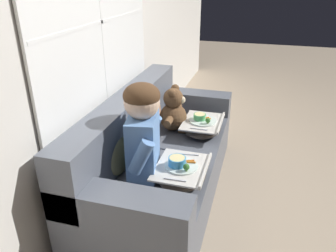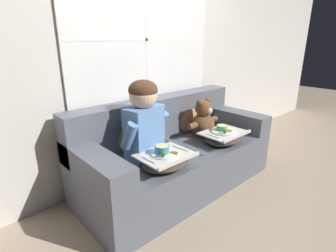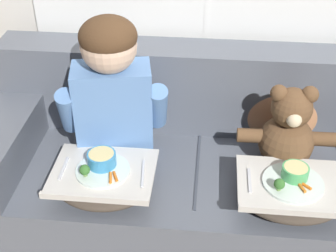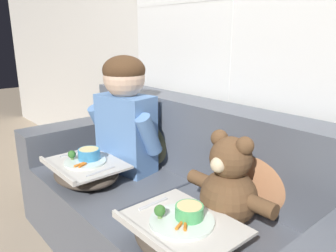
# 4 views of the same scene
# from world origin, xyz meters

# --- Properties ---
(ground_plane) EXTENTS (14.00, 14.00, 0.00)m
(ground_plane) POSITION_xyz_m (0.00, 0.00, 0.00)
(ground_plane) COLOR tan
(couch) EXTENTS (2.00, 0.85, 0.87)m
(couch) POSITION_xyz_m (0.00, 0.06, 0.32)
(couch) COLOR #565B66
(couch) RESTS_ON ground_plane
(throw_pillow_behind_child) EXTENTS (0.38, 0.18, 0.39)m
(throw_pillow_behind_child) POSITION_xyz_m (-0.39, 0.24, 0.62)
(throw_pillow_behind_child) COLOR #898456
(throw_pillow_behind_child) RESTS_ON couch
(throw_pillow_behind_teddy) EXTENTS (0.38, 0.18, 0.40)m
(throw_pillow_behind_teddy) POSITION_xyz_m (0.39, 0.24, 0.62)
(throw_pillow_behind_teddy) COLOR #B2754C
(throw_pillow_behind_teddy) RESTS_ON couch
(child_figure) EXTENTS (0.51, 0.28, 0.68)m
(child_figure) POSITION_xyz_m (-0.39, 0.03, 0.81)
(child_figure) COLOR #5B84BC
(child_figure) RESTS_ON couch
(teddy_bear) EXTENTS (0.44, 0.30, 0.41)m
(teddy_bear) POSITION_xyz_m (0.39, 0.03, 0.61)
(teddy_bear) COLOR brown
(teddy_bear) RESTS_ON couch
(lap_tray_child) EXTENTS (0.43, 0.35, 0.19)m
(lap_tray_child) POSITION_xyz_m (-0.39, -0.24, 0.50)
(lap_tray_child) COLOR #473D33
(lap_tray_child) RESTS_ON child_figure
(lap_tray_teddy) EXTENTS (0.45, 0.34, 0.18)m
(lap_tray_teddy) POSITION_xyz_m (0.39, -0.24, 0.50)
(lap_tray_teddy) COLOR #473D33
(lap_tray_teddy) RESTS_ON teddy_bear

